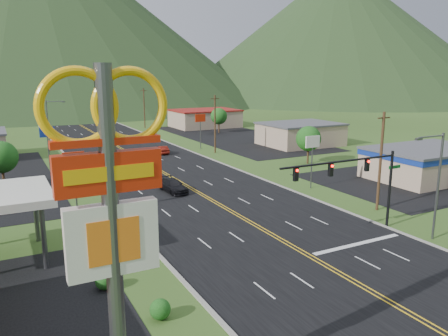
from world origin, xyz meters
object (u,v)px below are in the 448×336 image
streetlight_west (50,122)px  car_red_far (162,150)px  traffic_signal (358,174)px  pylon_sign (110,203)px  car_dark_mid (173,186)px  streetlight_east (436,180)px

streetlight_west → car_red_far: streetlight_west is taller
traffic_signal → streetlight_west: streetlight_west is taller
pylon_sign → car_dark_mid: pylon_sign is taller
pylon_sign → traffic_signal: pylon_sign is taller
car_red_far → streetlight_west: bearing=-30.3°
car_red_far → car_dark_mid: bearing=77.8°
streetlight_west → car_dark_mid: size_ratio=1.80×
traffic_signal → car_dark_mid: bearing=114.0°
streetlight_west → pylon_sign: bearing=-94.5°
pylon_sign → traffic_signal: size_ratio=1.07×
car_dark_mid → car_red_far: (7.41, 24.19, -0.05)m
car_red_far → streetlight_east: bearing=102.2°
traffic_signal → car_red_far: traffic_signal is taller
pylon_sign → car_dark_mid: (14.54, 32.10, -8.57)m
pylon_sign → streetlight_east: 29.58m
traffic_signal → car_red_far: size_ratio=3.19×
traffic_signal → pylon_sign: bearing=-152.9°
streetlight_east → car_red_far: 48.90m
pylon_sign → streetlight_east: (28.18, 8.00, -4.12)m
traffic_signal → car_red_far: (-1.53, 44.30, -4.65)m
traffic_signal → streetlight_east: (4.70, -4.00, -0.15)m
pylon_sign → car_red_far: bearing=68.7°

